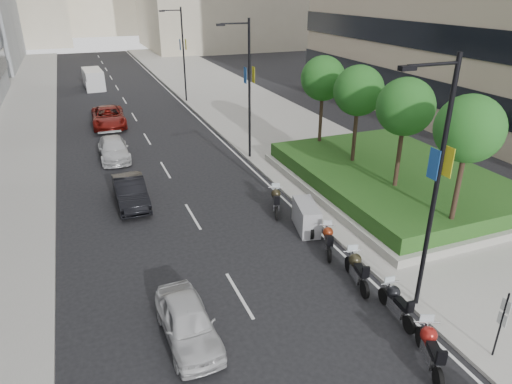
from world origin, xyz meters
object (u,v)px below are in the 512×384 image
motorcycle_6 (276,201)px  car_c (114,149)px  motorcycle_2 (396,303)px  delivery_van (94,80)px  lamp_post_2 (182,50)px  parking_sign (502,322)px  motorcycle_4 (328,240)px  car_d (108,117)px  motorcycle_3 (357,269)px  lamp_post_1 (247,84)px  car_b (131,192)px  motorcycle_1 (430,348)px  lamp_post_0 (434,179)px  car_a (188,322)px  motorcycle_5 (306,217)px

motorcycle_6 → car_c: size_ratio=0.47×
motorcycle_2 → delivery_van: 46.15m
lamp_post_2 → motorcycle_6: bearing=-93.2°
motorcycle_2 → parking_sign: bearing=-145.1°
motorcycle_6 → delivery_van: delivery_van is taller
motorcycle_4 → car_d: 25.25m
car_c → car_d: car_d is taller
motorcycle_6 → car_d: 20.86m
motorcycle_3 → car_c: 19.77m
lamp_post_1 → car_d: 14.84m
parking_sign → car_b: (-8.99, 15.62, -0.73)m
motorcycle_2 → motorcycle_4: 4.71m
parking_sign → car_d: bearing=105.2°
motorcycle_6 → motorcycle_1: bearing=-158.2°
lamp_post_2 → lamp_post_1: bearing=-90.0°
lamp_post_0 → delivery_van: bearing=100.1°
motorcycle_2 → motorcycle_6: size_ratio=1.01×
delivery_van → lamp_post_1: bearing=-77.0°
parking_sign → motorcycle_6: (-2.13, 11.94, -0.84)m
motorcycle_6 → car_d: size_ratio=0.39×
parking_sign → car_b: bearing=119.9°
lamp_post_1 → delivery_van: (-8.07, 28.39, -4.07)m
lamp_post_1 → car_a: size_ratio=2.26×
lamp_post_2 → motorcycle_1: (-1.41, -37.44, -4.42)m
motorcycle_5 → car_d: (-7.06, 22.11, 0.12)m
parking_sign → car_b: size_ratio=0.57×
motorcycle_3 → car_c: size_ratio=0.50×
car_d → car_b: bearing=-89.5°
lamp_post_1 → motorcycle_6: lamp_post_1 is taller
motorcycle_1 → motorcycle_2: (0.48, 2.24, -0.05)m
lamp_post_2 → car_b: bearing=-110.4°
lamp_post_0 → motorcycle_5: (-0.92, 6.65, -4.39)m
motorcycle_4 → car_d: (-7.03, 24.25, 0.21)m
parking_sign → motorcycle_3: bearing=109.3°
car_b → lamp_post_0: bearing=-56.5°
motorcycle_6 → parking_sign: bearing=-148.4°
motorcycle_4 → delivery_van: 41.50m
lamp_post_0 → parking_sign: (0.66, -3.00, -3.61)m
lamp_post_0 → delivery_van: (-8.07, 45.39, -4.07)m
lamp_post_1 → car_b: (-8.33, -4.38, -4.34)m
motorcycle_5 → motorcycle_6: motorcycle_5 is taller
motorcycle_3 → car_d: car_d is taller
motorcycle_3 → motorcycle_2: bearing=-163.0°
parking_sign → motorcycle_3: size_ratio=1.06×
lamp_post_1 → car_c: lamp_post_1 is taller
car_c → lamp_post_1: bearing=-21.5°
lamp_post_1 → car_a: bearing=-117.2°
motorcycle_3 → car_d: size_ratio=0.41×
motorcycle_5 → car_d: car_d is taller
lamp_post_0 → motorcycle_2: lamp_post_0 is taller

